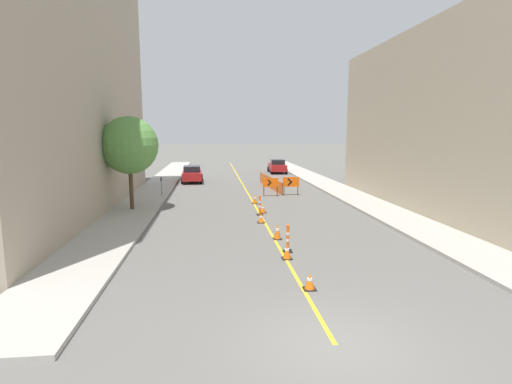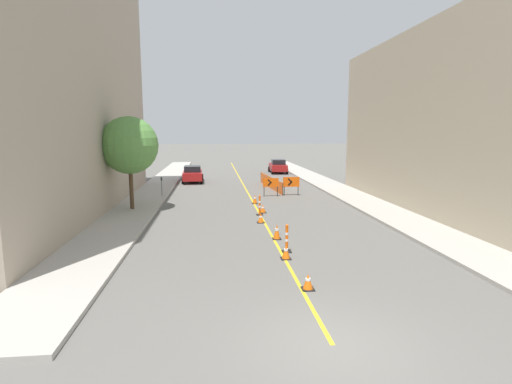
# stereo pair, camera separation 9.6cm
# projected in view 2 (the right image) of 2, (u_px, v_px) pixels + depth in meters

# --- Properties ---
(ground_plane) EXTENTS (300.00, 300.00, 0.00)m
(ground_plane) POSITION_uv_depth(u_px,v_px,m) (333.00, 345.00, 9.14)
(ground_plane) COLOR #605E59
(lane_stripe) EXTENTS (0.12, 54.12, 0.01)m
(lane_stripe) POSITION_uv_depth(u_px,v_px,m) (244.00, 186.00, 35.74)
(lane_stripe) COLOR gold
(lane_stripe) RESTS_ON ground_plane
(sidewalk_left) EXTENTS (2.80, 54.12, 0.15)m
(sidewalk_left) POSITION_uv_depth(u_px,v_px,m) (158.00, 186.00, 34.95)
(sidewalk_left) COLOR #ADA89E
(sidewalk_left) RESTS_ON ground_plane
(sidewalk_right) EXTENTS (2.80, 54.12, 0.15)m
(sidewalk_right) POSITION_uv_depth(u_px,v_px,m) (326.00, 184.00, 36.51)
(sidewalk_right) COLOR #ADA89E
(sidewalk_right) RESTS_ON ground_plane
(building_facade_left) EXTENTS (6.00, 25.34, 16.88)m
(building_facade_left) POSITION_uv_depth(u_px,v_px,m) (50.00, 68.00, 22.93)
(building_facade_left) COLOR tan
(building_facade_left) RESTS_ON ground_plane
(building_facade_right) EXTENTS (6.00, 23.45, 10.84)m
(building_facade_right) POSITION_uv_depth(u_px,v_px,m) (463.00, 122.00, 23.45)
(building_facade_right) COLOR tan
(building_facade_right) RESTS_ON ground_plane
(traffic_cone_nearest) EXTENTS (0.39, 0.39, 0.51)m
(traffic_cone_nearest) POSITION_uv_depth(u_px,v_px,m) (308.00, 282.00, 12.34)
(traffic_cone_nearest) COLOR black
(traffic_cone_nearest) RESTS_ON ground_plane
(traffic_cone_second) EXTENTS (0.39, 0.39, 0.57)m
(traffic_cone_second) POSITION_uv_depth(u_px,v_px,m) (286.00, 252.00, 15.29)
(traffic_cone_second) COLOR black
(traffic_cone_second) RESTS_ON ground_plane
(traffic_cone_third) EXTENTS (0.39, 0.39, 0.70)m
(traffic_cone_third) POSITION_uv_depth(u_px,v_px,m) (277.00, 232.00, 18.10)
(traffic_cone_third) COLOR black
(traffic_cone_third) RESTS_ON ground_plane
(traffic_cone_fourth) EXTENTS (0.40, 0.40, 0.51)m
(traffic_cone_fourth) POSITION_uv_depth(u_px,v_px,m) (261.00, 218.00, 21.36)
(traffic_cone_fourth) COLOR black
(traffic_cone_fourth) RESTS_ON ground_plane
(traffic_cone_fifth) EXTENTS (0.42, 0.42, 0.49)m
(traffic_cone_fifth) POSITION_uv_depth(u_px,v_px,m) (263.00, 209.00, 24.00)
(traffic_cone_fifth) COLOR black
(traffic_cone_fifth) RESTS_ON ground_plane
(traffic_cone_farthest) EXTENTS (0.38, 0.38, 0.62)m
(traffic_cone_farthest) POSITION_uv_depth(u_px,v_px,m) (255.00, 199.00, 27.00)
(traffic_cone_farthest) COLOR black
(traffic_cone_farthest) RESTS_ON ground_plane
(delineator_post_front) EXTENTS (0.37, 0.37, 1.15)m
(delineator_post_front) POSITION_uv_depth(u_px,v_px,m) (287.00, 240.00, 16.14)
(delineator_post_front) COLOR black
(delineator_post_front) RESTS_ON ground_plane
(delineator_post_rear) EXTENTS (0.37, 0.37, 1.17)m
(delineator_post_rear) POSITION_uv_depth(u_px,v_px,m) (260.00, 207.00, 23.29)
(delineator_post_rear) COLOR black
(delineator_post_rear) RESTS_ON ground_plane
(arrow_barricade_primary) EXTENTS (1.19, 0.17, 1.39)m
(arrow_barricade_primary) POSITION_uv_depth(u_px,v_px,m) (271.00, 183.00, 29.89)
(arrow_barricade_primary) COLOR #EF560C
(arrow_barricade_primary) RESTS_ON ground_plane
(arrow_barricade_secondary) EXTENTS (1.27, 0.10, 1.41)m
(arrow_barricade_secondary) POSITION_uv_depth(u_px,v_px,m) (291.00, 182.00, 30.39)
(arrow_barricade_secondary) COLOR #EF560C
(arrow_barricade_secondary) RESTS_ON ground_plane
(safety_mesh_fence) EXTENTS (0.76, 8.24, 0.97)m
(safety_mesh_fence) POSITION_uv_depth(u_px,v_px,m) (271.00, 183.00, 34.32)
(safety_mesh_fence) COLOR #EF560C
(safety_mesh_fence) RESTS_ON ground_plane
(parked_car_curb_near) EXTENTS (1.95, 4.36, 1.59)m
(parked_car_curb_near) POSITION_uv_depth(u_px,v_px,m) (193.00, 174.00, 38.32)
(parked_car_curb_near) COLOR maroon
(parked_car_curb_near) RESTS_ON ground_plane
(parked_car_curb_mid) EXTENTS (2.00, 4.38, 1.59)m
(parked_car_curb_mid) POSITION_uv_depth(u_px,v_px,m) (278.00, 166.00, 46.89)
(parked_car_curb_mid) COLOR maroon
(parked_car_curb_mid) RESTS_ON ground_plane
(parking_meter_near_curb) EXTENTS (0.12, 0.11, 1.40)m
(parking_meter_near_curb) POSITION_uv_depth(u_px,v_px,m) (162.00, 183.00, 29.20)
(parking_meter_near_curb) COLOR #4C4C51
(parking_meter_near_curb) RESTS_ON sidewalk_left
(street_tree_left_near) EXTENTS (3.45, 3.45, 5.60)m
(street_tree_left_near) POSITION_uv_depth(u_px,v_px,m) (129.00, 145.00, 23.90)
(street_tree_left_near) COLOR #4C3823
(street_tree_left_near) RESTS_ON sidewalk_left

